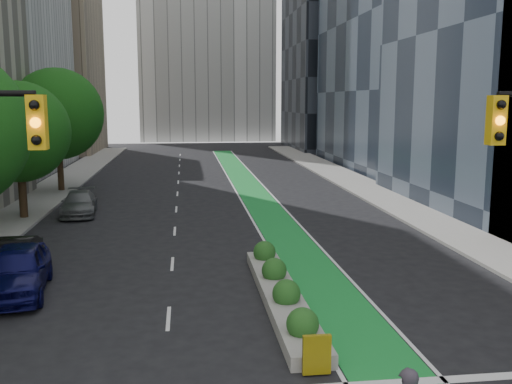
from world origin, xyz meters
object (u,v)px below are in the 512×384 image
object	(u,v)px
median_planter	(281,291)
parked_car_left_near	(17,270)
parked_car_left_far	(79,203)
parked_car_left_mid	(12,258)

from	to	relation	value
median_planter	parked_car_left_near	distance (m)	9.18
median_planter	parked_car_left_near	world-z (taller)	parked_car_left_near
parked_car_left_near	parked_car_left_far	distance (m)	14.12
median_planter	parked_car_left_far	size ratio (longest dim) A/B	2.18
parked_car_left_near	parked_car_left_far	world-z (taller)	parked_car_left_near
median_planter	parked_car_left_far	distance (m)	18.56
median_planter	parked_car_left_mid	size ratio (longest dim) A/B	2.41
parked_car_left_near	parked_car_left_mid	world-z (taller)	parked_car_left_near
median_planter	parked_car_left_far	bearing A→B (deg)	120.23
parked_car_left_far	parked_car_left_mid	bearing A→B (deg)	-97.47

